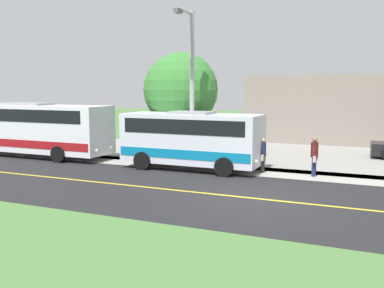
# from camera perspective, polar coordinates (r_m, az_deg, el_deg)

# --- Properties ---
(ground_plane) EXTENTS (120.00, 120.00, 0.00)m
(ground_plane) POSITION_cam_1_polar(r_m,az_deg,el_deg) (16.30, 7.72, -7.04)
(ground_plane) COLOR #477238
(road_surface) EXTENTS (8.00, 100.00, 0.01)m
(road_surface) POSITION_cam_1_polar(r_m,az_deg,el_deg) (16.30, 7.72, -7.03)
(road_surface) COLOR black
(road_surface) RESTS_ON ground
(sidewalk) EXTENTS (2.40, 100.00, 0.01)m
(sidewalk) POSITION_cam_1_polar(r_m,az_deg,el_deg) (21.23, 11.58, -3.74)
(sidewalk) COLOR #9E9991
(sidewalk) RESTS_ON ground
(parking_lot_surface) EXTENTS (14.00, 36.00, 0.01)m
(parking_lot_surface) POSITION_cam_1_polar(r_m,az_deg,el_deg) (27.93, 20.74, -1.43)
(parking_lot_surface) COLOR gray
(parking_lot_surface) RESTS_ON ground
(road_centre_line) EXTENTS (0.16, 100.00, 0.00)m
(road_centre_line) POSITION_cam_1_polar(r_m,az_deg,el_deg) (16.30, 7.72, -7.01)
(road_centre_line) COLOR gold
(road_centre_line) RESTS_ON ground
(shuttle_bus_front) EXTENTS (2.67, 7.03, 2.88)m
(shuttle_bus_front) POSITION_cam_1_polar(r_m,az_deg,el_deg) (21.66, -0.03, 0.86)
(shuttle_bus_front) COLOR silver
(shuttle_bus_front) RESTS_ON ground
(transit_bus_rear) EXTENTS (2.66, 11.20, 3.16)m
(transit_bus_rear) POSITION_cam_1_polar(r_m,az_deg,el_deg) (27.79, -20.96, 2.12)
(transit_bus_rear) COLOR white
(transit_bus_rear) RESTS_ON ground
(pedestrian_with_bags) EXTENTS (0.72, 0.34, 1.81)m
(pedestrian_with_bags) POSITION_cam_1_polar(r_m,az_deg,el_deg) (20.72, 15.72, -1.41)
(pedestrian_with_bags) COLOR #1E2347
(pedestrian_with_bags) RESTS_ON ground
(pedestrian_waiting) EXTENTS (0.72, 0.34, 1.67)m
(pedestrian_waiting) POSITION_cam_1_polar(r_m,az_deg,el_deg) (21.11, 9.21, -1.29)
(pedestrian_waiting) COLOR #262628
(pedestrian_waiting) RESTS_ON ground
(street_light_pole) EXTENTS (1.97, 0.24, 7.79)m
(street_light_pole) POSITION_cam_1_polar(r_m,az_deg,el_deg) (21.94, -0.14, 8.06)
(street_light_pole) COLOR #9E9EA3
(street_light_pole) RESTS_ON ground
(tree_curbside) EXTENTS (4.24, 4.24, 6.04)m
(tree_curbside) POSITION_cam_1_polar(r_m,az_deg,el_deg) (24.95, -1.48, 7.06)
(tree_curbside) COLOR #4C3826
(tree_curbside) RESTS_ON ground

